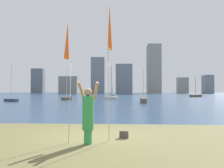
{
  "coord_description": "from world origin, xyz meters",
  "views": [
    {
      "loc": [
        1.21,
        -8.34,
        1.66
      ],
      "look_at": [
        -0.01,
        13.72,
        2.16
      ],
      "focal_mm": 38.19,
      "sensor_mm": 36.0,
      "label": 1
    }
  ],
  "objects_px": {
    "sailboat_2": "(11,99)",
    "sailboat_7": "(67,98)",
    "kite_flag_left": "(67,43)",
    "sailboat_8": "(143,100)",
    "bag": "(124,134)",
    "sailboat_6": "(196,96)",
    "person": "(88,113)",
    "sailboat_1": "(111,97)",
    "sailboat_3": "(113,92)",
    "kite_flag_right": "(110,30)"
  },
  "relations": [
    {
      "from": "person",
      "to": "bag",
      "type": "bearing_deg",
      "value": 55.08
    },
    {
      "from": "sailboat_7",
      "to": "sailboat_8",
      "type": "distance_m",
      "value": 13.53
    },
    {
      "from": "kite_flag_left",
      "to": "kite_flag_right",
      "type": "distance_m",
      "value": 1.6
    },
    {
      "from": "sailboat_1",
      "to": "bag",
      "type": "bearing_deg",
      "value": -85.87
    },
    {
      "from": "sailboat_8",
      "to": "person",
      "type": "bearing_deg",
      "value": -98.71
    },
    {
      "from": "sailboat_6",
      "to": "kite_flag_left",
      "type": "bearing_deg",
      "value": -110.51
    },
    {
      "from": "sailboat_7",
      "to": "sailboat_8",
      "type": "height_order",
      "value": "sailboat_7"
    },
    {
      "from": "bag",
      "to": "sailboat_1",
      "type": "distance_m",
      "value": 30.95
    },
    {
      "from": "sailboat_1",
      "to": "sailboat_2",
      "type": "relative_size",
      "value": 1.06
    },
    {
      "from": "sailboat_1",
      "to": "sailboat_6",
      "type": "bearing_deg",
      "value": 37.84
    },
    {
      "from": "kite_flag_left",
      "to": "sailboat_8",
      "type": "xyz_separation_m",
      "value": [
        3.95,
        21.88,
        -2.72
      ]
    },
    {
      "from": "bag",
      "to": "sailboat_1",
      "type": "height_order",
      "value": "sailboat_1"
    },
    {
      "from": "sailboat_1",
      "to": "sailboat_7",
      "type": "height_order",
      "value": "sailboat_1"
    },
    {
      "from": "sailboat_1",
      "to": "sailboat_6",
      "type": "xyz_separation_m",
      "value": [
        17.58,
        13.66,
        -0.04
      ]
    },
    {
      "from": "sailboat_2",
      "to": "sailboat_8",
      "type": "bearing_deg",
      "value": -9.19
    },
    {
      "from": "sailboat_3",
      "to": "sailboat_8",
      "type": "xyz_separation_m",
      "value": [
        5.44,
        -32.54,
        -0.75
      ]
    },
    {
      "from": "kite_flag_right",
      "to": "bag",
      "type": "bearing_deg",
      "value": 24.78
    },
    {
      "from": "sailboat_1",
      "to": "sailboat_3",
      "type": "bearing_deg",
      "value": 92.48
    },
    {
      "from": "kite_flag_right",
      "to": "bag",
      "type": "relative_size",
      "value": 14.81
    },
    {
      "from": "kite_flag_right",
      "to": "sailboat_6",
      "type": "relative_size",
      "value": 1.04
    },
    {
      "from": "kite_flag_right",
      "to": "sailboat_1",
      "type": "height_order",
      "value": "sailboat_1"
    },
    {
      "from": "person",
      "to": "sailboat_1",
      "type": "bearing_deg",
      "value": 106.63
    },
    {
      "from": "person",
      "to": "sailboat_7",
      "type": "bearing_deg",
      "value": 119.78
    },
    {
      "from": "person",
      "to": "sailboat_1",
      "type": "relative_size",
      "value": 0.34
    },
    {
      "from": "sailboat_1",
      "to": "sailboat_3",
      "type": "xyz_separation_m",
      "value": [
        -0.97,
        22.49,
        0.75
      ]
    },
    {
      "from": "person",
      "to": "bag",
      "type": "relative_size",
      "value": 6.25
    },
    {
      "from": "person",
      "to": "sailboat_3",
      "type": "relative_size",
      "value": 0.53
    },
    {
      "from": "sailboat_8",
      "to": "sailboat_2",
      "type": "bearing_deg",
      "value": 170.81
    },
    {
      "from": "sailboat_7",
      "to": "sailboat_8",
      "type": "bearing_deg",
      "value": -33.55
    },
    {
      "from": "kite_flag_right",
      "to": "sailboat_8",
      "type": "height_order",
      "value": "kite_flag_right"
    },
    {
      "from": "kite_flag_left",
      "to": "sailboat_3",
      "type": "bearing_deg",
      "value": 91.58
    },
    {
      "from": "person",
      "to": "kite_flag_left",
      "type": "relative_size",
      "value": 0.51
    },
    {
      "from": "sailboat_2",
      "to": "sailboat_3",
      "type": "relative_size",
      "value": 1.43
    },
    {
      "from": "sailboat_1",
      "to": "sailboat_3",
      "type": "distance_m",
      "value": 22.52
    },
    {
      "from": "kite_flag_left",
      "to": "sailboat_7",
      "type": "relative_size",
      "value": 0.8
    },
    {
      "from": "sailboat_2",
      "to": "sailboat_7",
      "type": "distance_m",
      "value": 8.0
    },
    {
      "from": "sailboat_8",
      "to": "sailboat_1",
      "type": "bearing_deg",
      "value": 113.98
    },
    {
      "from": "sailboat_1",
      "to": "sailboat_3",
      "type": "height_order",
      "value": "sailboat_1"
    },
    {
      "from": "kite_flag_right",
      "to": "sailboat_6",
      "type": "height_order",
      "value": "kite_flag_right"
    },
    {
      "from": "kite_flag_left",
      "to": "sailboat_7",
      "type": "height_order",
      "value": "sailboat_7"
    },
    {
      "from": "kite_flag_right",
      "to": "sailboat_3",
      "type": "distance_m",
      "value": 53.7
    },
    {
      "from": "bag",
      "to": "sailboat_6",
      "type": "xyz_separation_m",
      "value": [
        15.35,
        44.53,
        0.17
      ]
    },
    {
      "from": "kite_flag_right",
      "to": "sailboat_1",
      "type": "relative_size",
      "value": 0.82
    },
    {
      "from": "sailboat_6",
      "to": "sailboat_8",
      "type": "bearing_deg",
      "value": -118.93
    },
    {
      "from": "kite_flag_right",
      "to": "person",
      "type": "bearing_deg",
      "value": -130.84
    },
    {
      "from": "kite_flag_right",
      "to": "sailboat_6",
      "type": "distance_m",
      "value": 47.58
    },
    {
      "from": "person",
      "to": "sailboat_6",
      "type": "relative_size",
      "value": 0.44
    },
    {
      "from": "sailboat_3",
      "to": "sailboat_6",
      "type": "xyz_separation_m",
      "value": [
        18.55,
        -8.83,
        -0.79
      ]
    },
    {
      "from": "sailboat_2",
      "to": "sailboat_7",
      "type": "relative_size",
      "value": 1.11
    },
    {
      "from": "kite_flag_left",
      "to": "bag",
      "type": "xyz_separation_m",
      "value": [
        1.7,
        1.06,
        -2.93
      ]
    }
  ]
}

